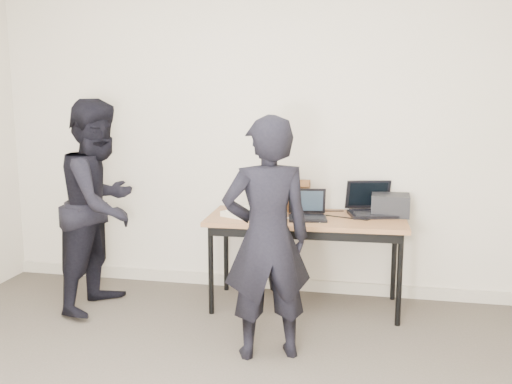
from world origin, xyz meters
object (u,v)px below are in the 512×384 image
(laptop_beige, at_px, (252,208))
(equipment_box, at_px, (390,205))
(desk, at_px, (306,225))
(laptop_right, at_px, (371,207))
(person_typist, at_px, (267,239))
(leather_satchel, at_px, (287,195))
(laptop_center, at_px, (307,212))
(person_observer, at_px, (101,205))

(laptop_beige, distance_m, equipment_box, 1.07)
(desk, relative_size, laptop_right, 3.63)
(laptop_beige, distance_m, person_typist, 0.90)
(desk, height_order, leather_satchel, leather_satchel)
(person_typist, bearing_deg, equipment_box, -146.95)
(equipment_box, bearing_deg, person_typist, -126.07)
(leather_satchel, height_order, equipment_box, leather_satchel)
(laptop_right, distance_m, equipment_box, 0.15)
(equipment_box, bearing_deg, laptop_beige, -168.71)
(laptop_center, bearing_deg, person_typist, -109.43)
(laptop_right, bearing_deg, person_observer, 179.37)
(equipment_box, relative_size, person_typist, 0.19)
(laptop_beige, bearing_deg, laptop_center, 23.75)
(laptop_center, relative_size, person_observer, 0.20)
(laptop_center, xyz_separation_m, laptop_right, (0.47, 0.24, 0.01))
(leather_satchel, bearing_deg, desk, -54.34)
(laptop_center, height_order, person_observer, person_observer)
(person_typist, height_order, person_observer, person_observer)
(laptop_beige, relative_size, leather_satchel, 1.24)
(desk, relative_size, equipment_box, 5.34)
(equipment_box, relative_size, person_observer, 0.18)
(laptop_right, height_order, leather_satchel, laptop_right)
(laptop_beige, height_order, equipment_box, laptop_beige)
(laptop_center, height_order, equipment_box, laptop_center)
(laptop_beige, distance_m, person_observer, 1.17)
(desk, distance_m, laptop_beige, 0.43)
(desk, relative_size, leather_satchel, 4.14)
(desk, height_order, equipment_box, equipment_box)
(equipment_box, distance_m, person_observer, 2.23)
(laptop_center, distance_m, leather_satchel, 0.34)
(leather_satchel, relative_size, equipment_box, 1.29)
(laptop_right, xyz_separation_m, person_typist, (-0.63, -1.07, -0.01))
(leather_satchel, distance_m, person_observer, 1.46)
(desk, relative_size, person_observer, 0.94)
(leather_satchel, height_order, person_typist, person_typist)
(laptop_right, bearing_deg, equipment_box, -17.92)
(laptop_center, bearing_deg, leather_satchel, 117.36)
(desk, distance_m, leather_satchel, 0.34)
(laptop_beige, distance_m, laptop_center, 0.43)
(laptop_beige, distance_m, laptop_right, 0.92)
(person_typist, bearing_deg, desk, -120.29)
(equipment_box, xyz_separation_m, person_observer, (-2.18, -0.47, 0.00))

